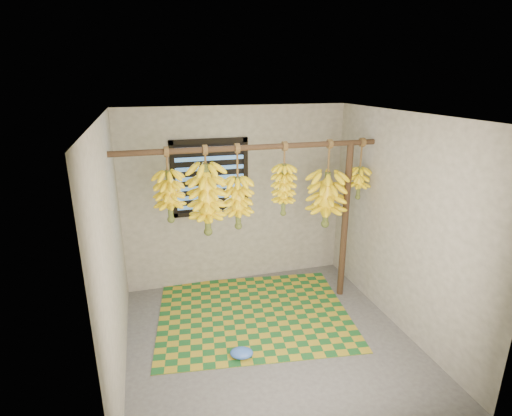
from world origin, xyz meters
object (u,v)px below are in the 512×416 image
object	(u,v)px
banana_bunch_e	(326,199)
banana_bunch_b	(207,199)
support_post	(345,223)
banana_bunch_c	(238,203)
banana_bunch_a	(169,196)
banana_bunch_f	(359,183)
plastic_bag	(242,353)
banana_bunch_d	(284,190)
woven_mat	(254,314)

from	to	relation	value
banana_bunch_e	banana_bunch_b	bearing A→B (deg)	180.00
support_post	banana_bunch_c	distance (m)	1.42
banana_bunch_a	banana_bunch_b	distance (m)	0.41
banana_bunch_a	banana_bunch_f	xyz separation A→B (m)	(2.27, -0.00, -0.01)
banana_bunch_a	banana_bunch_c	xyz separation A→B (m)	(0.75, 0.00, -0.14)
banana_bunch_f	plastic_bag	bearing A→B (deg)	-152.62
banana_bunch_b	plastic_bag	bearing A→B (deg)	-79.96
plastic_bag	banana_bunch_d	bearing A→B (deg)	50.20
support_post	plastic_bag	bearing A→B (deg)	-150.42
plastic_bag	support_post	bearing A→B (deg)	29.58
banana_bunch_f	banana_bunch_e	bearing A→B (deg)	180.00
banana_bunch_c	banana_bunch_b	bearing A→B (deg)	180.00
banana_bunch_d	banana_bunch_a	bearing A→B (deg)	-180.00
banana_bunch_d	banana_bunch_f	distance (m)	0.97
banana_bunch_e	banana_bunch_f	bearing A→B (deg)	-0.00
woven_mat	plastic_bag	xyz separation A→B (m)	(-0.33, -0.73, 0.05)
banana_bunch_d	banana_bunch_f	bearing A→B (deg)	-0.00
banana_bunch_d	banana_bunch_e	world-z (taller)	same
banana_bunch_e	plastic_bag	bearing A→B (deg)	-145.50
banana_bunch_d	banana_bunch_f	world-z (taller)	same
woven_mat	banana_bunch_f	bearing A→B (deg)	6.42
banana_bunch_c	banana_bunch_e	distance (m)	1.10
plastic_bag	banana_bunch_e	world-z (taller)	banana_bunch_e
support_post	banana_bunch_b	xyz separation A→B (m)	(-1.72, 0.00, 0.45)
woven_mat	banana_bunch_e	bearing A→B (deg)	9.21
support_post	banana_bunch_a	bearing A→B (deg)	180.00
banana_bunch_c	banana_bunch_e	world-z (taller)	same
support_post	banana_bunch_d	bearing A→B (deg)	180.00
banana_bunch_a	banana_bunch_d	bearing A→B (deg)	0.00
banana_bunch_e	banana_bunch_f	xyz separation A→B (m)	(0.42, -0.00, 0.18)
banana_bunch_c	banana_bunch_d	size ratio (longest dim) A/B	1.12
woven_mat	banana_bunch_e	xyz separation A→B (m)	(0.96, 0.16, 1.32)
woven_mat	banana_bunch_e	size ratio (longest dim) A/B	2.13
banana_bunch_a	woven_mat	bearing A→B (deg)	-9.90
plastic_bag	banana_bunch_b	size ratio (longest dim) A/B	0.24
woven_mat	banana_bunch_d	bearing A→B (deg)	20.89
banana_bunch_b	banana_bunch_f	xyz separation A→B (m)	(1.87, -0.00, 0.06)
plastic_bag	banana_bunch_e	distance (m)	2.02
support_post	banana_bunch_f	xyz separation A→B (m)	(0.15, -0.00, 0.51)
banana_bunch_a	banana_bunch_b	bearing A→B (deg)	0.00
banana_bunch_a	plastic_bag	bearing A→B (deg)	-57.82
banana_bunch_c	banana_bunch_d	distance (m)	0.56
banana_bunch_c	banana_bunch_e	size ratio (longest dim) A/B	0.92
banana_bunch_c	banana_bunch_f	xyz separation A→B (m)	(1.52, -0.00, 0.12)
banana_bunch_a	banana_bunch_d	world-z (taller)	same
plastic_bag	banana_bunch_a	bearing A→B (deg)	122.18
banana_bunch_d	woven_mat	bearing A→B (deg)	-159.11
support_post	banana_bunch_d	xyz separation A→B (m)	(-0.82, 0.00, 0.49)
banana_bunch_f	support_post	bearing A→B (deg)	180.00
banana_bunch_b	banana_bunch_c	bearing A→B (deg)	0.00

